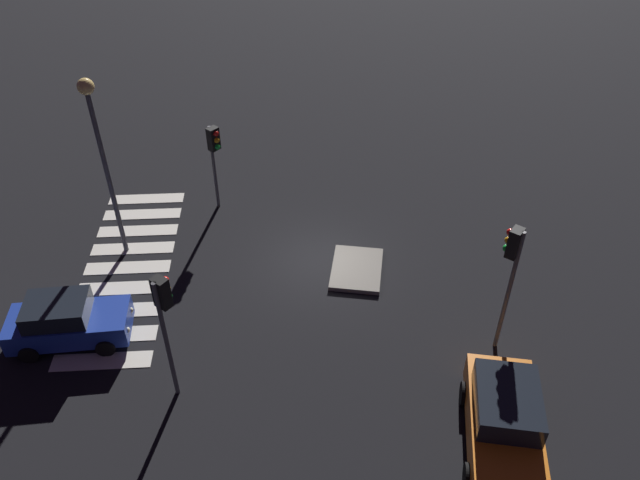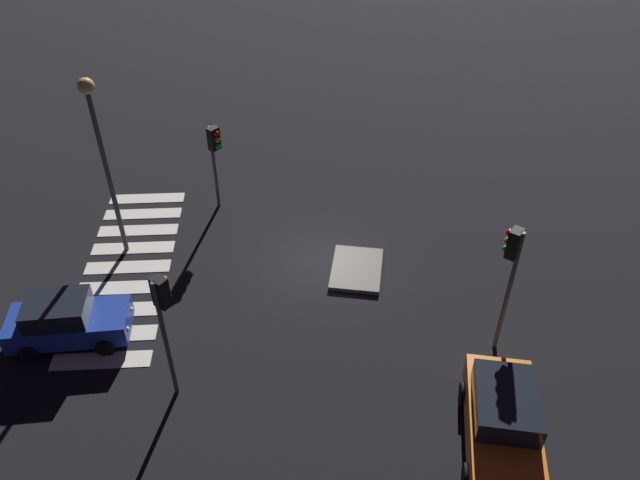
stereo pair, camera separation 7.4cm
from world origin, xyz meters
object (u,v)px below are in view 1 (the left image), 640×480
(car_blue, at_px, (67,321))
(car_orange, at_px, (504,422))
(street_lamp, at_px, (99,140))
(traffic_light_north, at_px, (512,261))
(traffic_light_east, at_px, (164,310))
(traffic_island, at_px, (357,269))
(traffic_light_south, at_px, (214,148))

(car_blue, bearing_deg, car_orange, -23.01)
(street_lamp, bearing_deg, traffic_light_north, 66.46)
(car_orange, bearing_deg, street_lamp, -116.01)
(traffic_light_east, height_order, street_lamp, street_lamp)
(traffic_light_north, bearing_deg, traffic_island, -3.37)
(car_orange, height_order, traffic_light_south, traffic_light_south)
(car_orange, xyz_separation_m, traffic_light_east, (-2.43, -9.23, 2.47))
(car_blue, bearing_deg, traffic_light_east, -33.98)
(traffic_island, relative_size, car_blue, 0.70)
(traffic_light_south, distance_m, street_lamp, 4.90)
(traffic_island, bearing_deg, car_blue, -73.84)
(traffic_light_north, height_order, traffic_light_east, traffic_light_north)
(traffic_light_north, bearing_deg, street_lamp, 16.68)
(car_blue, xyz_separation_m, traffic_light_south, (-7.36, 4.47, 2.06))
(traffic_light_east, bearing_deg, traffic_light_south, 34.80)
(traffic_island, bearing_deg, traffic_light_north, 46.40)
(traffic_light_east, relative_size, street_lamp, 0.63)
(car_orange, distance_m, traffic_light_south, 14.98)
(traffic_island, distance_m, traffic_light_south, 7.56)
(traffic_light_south, height_order, street_lamp, street_lamp)
(traffic_light_north, distance_m, traffic_light_east, 10.15)
(traffic_island, xyz_separation_m, car_blue, (2.86, -9.85, 0.75))
(traffic_light_east, bearing_deg, street_lamp, 61.24)
(car_orange, distance_m, traffic_light_east, 9.86)
(traffic_light_south, bearing_deg, traffic_light_north, 1.70)
(traffic_island, height_order, traffic_light_south, traffic_light_south)
(street_lamp, bearing_deg, traffic_light_east, 22.84)
(traffic_island, bearing_deg, traffic_light_south, -129.92)
(car_blue, height_order, traffic_light_east, traffic_light_east)
(traffic_island, xyz_separation_m, traffic_light_south, (-4.50, -5.38, 2.80))
(traffic_light_south, distance_m, traffic_light_east, 9.70)
(traffic_light_south, xyz_separation_m, street_lamp, (2.73, -3.53, 2.04))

